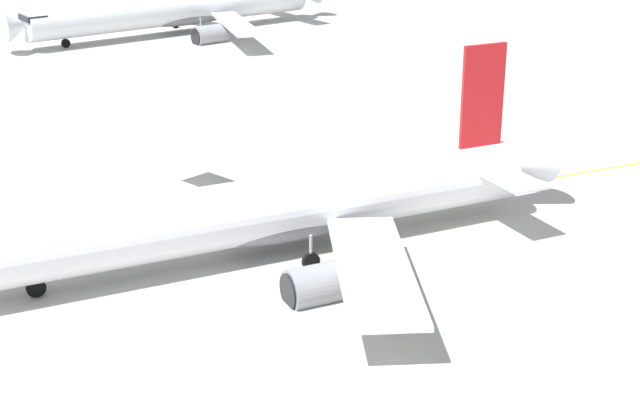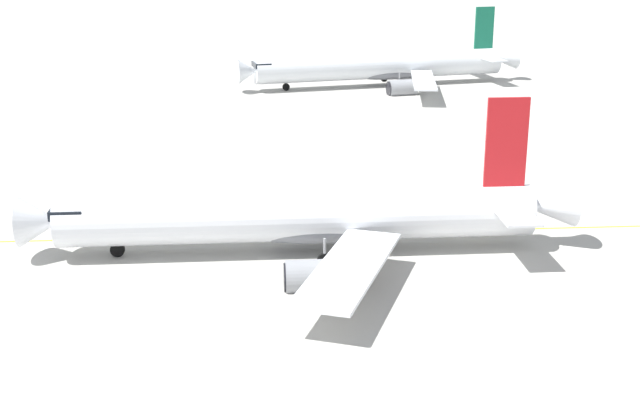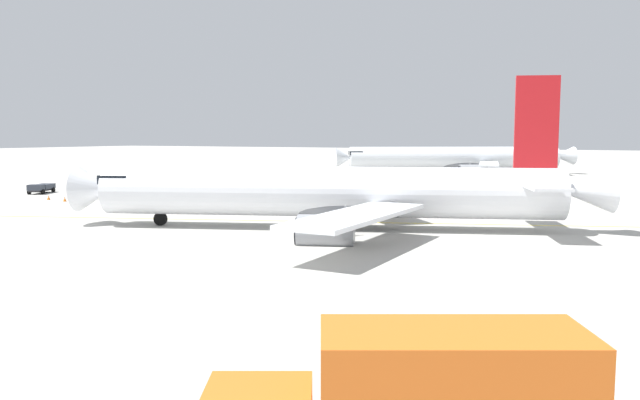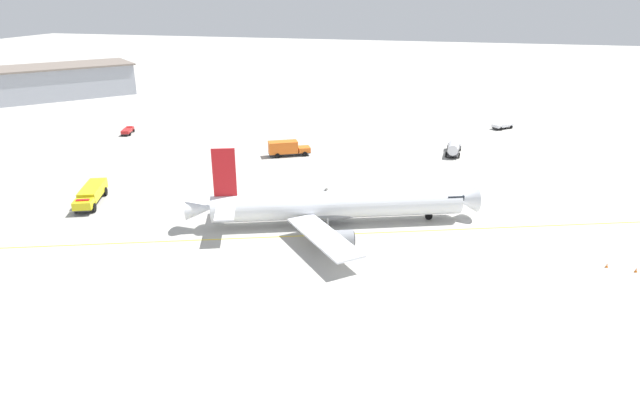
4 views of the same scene
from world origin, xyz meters
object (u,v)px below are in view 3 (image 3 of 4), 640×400
object	(u,v)px
baggage_truck_truck	(41,188)
safety_cone_mid	(49,197)
airliner_secondary	(457,159)
catering_truck_truck	(421,394)
airliner_main	(333,194)
safety_cone_near	(65,199)

from	to	relation	value
baggage_truck_truck	safety_cone_mid	distance (m)	9.19
airliner_secondary	catering_truck_truck	xyz separation A→B (m)	(25.86, -103.51, -1.28)
baggage_truck_truck	safety_cone_mid	world-z (taller)	baggage_truck_truck
catering_truck_truck	airliner_main	bearing A→B (deg)	-88.05
airliner_main	baggage_truck_truck	distance (m)	47.39
airliner_secondary	baggage_truck_truck	world-z (taller)	airliner_secondary
baggage_truck_truck	safety_cone_mid	size ratio (longest dim) A/B	8.43
airliner_secondary	safety_cone_mid	world-z (taller)	airliner_secondary
baggage_truck_truck	safety_cone_mid	xyz separation A→B (m)	(7.57, -5.18, -0.44)
baggage_truck_truck	catering_truck_truck	size ratio (longest dim) A/B	0.53
airliner_main	baggage_truck_truck	world-z (taller)	airliner_main
airliner_main	safety_cone_near	world-z (taller)	airliner_main
airliner_secondary	baggage_truck_truck	size ratio (longest dim) A/B	8.88
safety_cone_near	baggage_truck_truck	bearing A→B (deg)	152.32
safety_cone_mid	baggage_truck_truck	bearing A→B (deg)	145.62
airliner_secondary	catering_truck_truck	size ratio (longest dim) A/B	4.75
baggage_truck_truck	catering_truck_truck	world-z (taller)	catering_truck_truck
airliner_main	baggage_truck_truck	xyz separation A→B (m)	(-46.21, 10.32, -2.00)
airliner_main	safety_cone_mid	bearing A→B (deg)	-27.61
baggage_truck_truck	catering_truck_truck	distance (m)	75.52
safety_cone_mid	catering_truck_truck	bearing A→B (deg)	-32.97
airliner_secondary	safety_cone_mid	distance (m)	73.75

